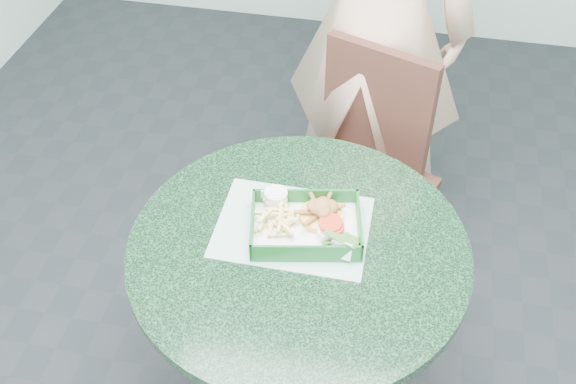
% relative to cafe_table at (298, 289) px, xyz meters
% --- Properties ---
extents(cafe_table, '(0.91, 0.91, 0.75)m').
position_rel_cafe_table_xyz_m(cafe_table, '(0.00, 0.00, 0.00)').
color(cafe_table, black).
rests_on(cafe_table, floor).
extents(dining_chair, '(0.40, 0.40, 0.93)m').
position_rel_cafe_table_xyz_m(dining_chair, '(0.14, 0.64, -0.05)').
color(dining_chair, '#452317').
rests_on(dining_chair, floor).
extents(placemat, '(0.41, 0.31, 0.00)m').
position_rel_cafe_table_xyz_m(placemat, '(-0.03, 0.06, 0.17)').
color(placemat, '#8FBEB8').
rests_on(placemat, cafe_table).
extents(food_basket, '(0.29, 0.21, 0.06)m').
position_rel_cafe_table_xyz_m(food_basket, '(0.01, 0.05, 0.19)').
color(food_basket, '#12541E').
rests_on(food_basket, placemat).
extents(crab_sandwich, '(0.12, 0.12, 0.07)m').
position_rel_cafe_table_xyz_m(crab_sandwich, '(0.05, 0.08, 0.22)').
color(crab_sandwich, gold).
rests_on(crab_sandwich, food_basket).
extents(fries_pile, '(0.11, 0.12, 0.04)m').
position_rel_cafe_table_xyz_m(fries_pile, '(-0.07, 0.07, 0.21)').
color(fries_pile, '#E1C66F').
rests_on(fries_pile, food_basket).
extents(sauce_ramekin, '(0.06, 0.06, 0.04)m').
position_rel_cafe_table_xyz_m(sauce_ramekin, '(-0.07, 0.14, 0.22)').
color(sauce_ramekin, white).
rests_on(sauce_ramekin, food_basket).
extents(garnish_cup, '(0.11, 0.11, 0.04)m').
position_rel_cafe_table_xyz_m(garnish_cup, '(0.08, 0.02, 0.21)').
color(garnish_cup, white).
rests_on(garnish_cup, food_basket).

